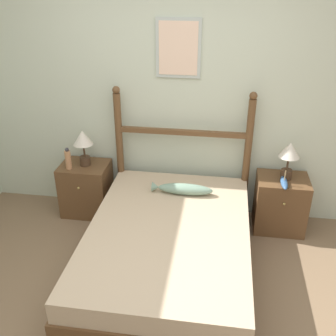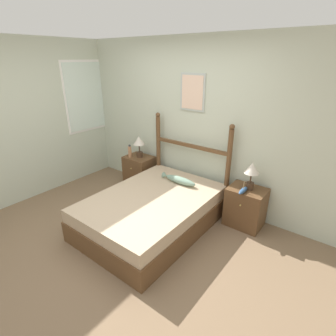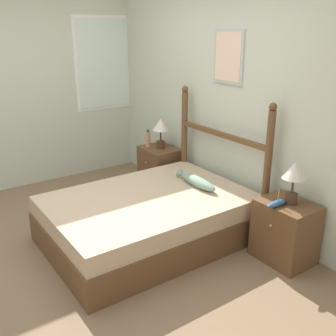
{
  "view_description": "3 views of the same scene",
  "coord_description": "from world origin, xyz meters",
  "px_view_note": "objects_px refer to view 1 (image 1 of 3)",
  "views": [
    {
      "loc": [
        0.5,
        -2.05,
        2.44
      ],
      "look_at": [
        0.04,
        1.05,
        0.82
      ],
      "focal_mm": 42.0,
      "sensor_mm": 36.0,
      "label": 1
    },
    {
      "loc": [
        2.21,
        -1.73,
        2.24
      ],
      "look_at": [
        0.13,
        0.97,
        0.79
      ],
      "focal_mm": 28.0,
      "sensor_mm": 36.0,
      "label": 2
    },
    {
      "loc": [
        3.12,
        -1.23,
        2.05
      ],
      "look_at": [
        0.02,
        0.94,
        0.69
      ],
      "focal_mm": 42.0,
      "sensor_mm": 36.0,
      "label": 3
    }
  ],
  "objects_px": {
    "nightstand_left": "(86,188)",
    "fish_pillow": "(183,189)",
    "bottle": "(68,159)",
    "model_boat": "(284,183)",
    "nightstand_right": "(280,203)",
    "bed": "(169,250)",
    "table_lamp_left": "(83,141)",
    "table_lamp_right": "(289,154)"
  },
  "relations": [
    {
      "from": "bed",
      "to": "model_boat",
      "type": "height_order",
      "value": "model_boat"
    },
    {
      "from": "model_boat",
      "to": "table_lamp_right",
      "type": "bearing_deg",
      "value": 77.01
    },
    {
      "from": "nightstand_left",
      "to": "table_lamp_right",
      "type": "height_order",
      "value": "table_lamp_right"
    },
    {
      "from": "nightstand_left",
      "to": "bed",
      "type": "bearing_deg",
      "value": -38.94
    },
    {
      "from": "bed",
      "to": "model_boat",
      "type": "distance_m",
      "value": 1.29
    },
    {
      "from": "nightstand_right",
      "to": "model_boat",
      "type": "xyz_separation_m",
      "value": [
        -0.02,
        -0.13,
        0.31
      ]
    },
    {
      "from": "bed",
      "to": "fish_pillow",
      "type": "height_order",
      "value": "fish_pillow"
    },
    {
      "from": "nightstand_left",
      "to": "table_lamp_left",
      "type": "height_order",
      "value": "table_lamp_left"
    },
    {
      "from": "nightstand_left",
      "to": "table_lamp_right",
      "type": "xyz_separation_m",
      "value": [
        2.07,
        0.01,
        0.56
      ]
    },
    {
      "from": "bed",
      "to": "nightstand_left",
      "type": "height_order",
      "value": "nightstand_left"
    },
    {
      "from": "bed",
      "to": "model_boat",
      "type": "relative_size",
      "value": 7.65
    },
    {
      "from": "table_lamp_left",
      "to": "fish_pillow",
      "type": "xyz_separation_m",
      "value": [
        1.07,
        -0.27,
        -0.32
      ]
    },
    {
      "from": "nightstand_left",
      "to": "table_lamp_right",
      "type": "relative_size",
      "value": 1.49
    },
    {
      "from": "nightstand_left",
      "to": "table_lamp_right",
      "type": "distance_m",
      "value": 2.15
    },
    {
      "from": "bottle",
      "to": "model_boat",
      "type": "height_order",
      "value": "bottle"
    },
    {
      "from": "table_lamp_left",
      "to": "bottle",
      "type": "distance_m",
      "value": 0.24
    },
    {
      "from": "table_lamp_left",
      "to": "bottle",
      "type": "xyz_separation_m",
      "value": [
        -0.14,
        -0.1,
        -0.16
      ]
    },
    {
      "from": "table_lamp_left",
      "to": "model_boat",
      "type": "xyz_separation_m",
      "value": [
        2.02,
        -0.13,
        -0.24
      ]
    },
    {
      "from": "nightstand_left",
      "to": "nightstand_right",
      "type": "distance_m",
      "value": 2.06
    },
    {
      "from": "model_boat",
      "to": "table_lamp_left",
      "type": "bearing_deg",
      "value": 176.3
    },
    {
      "from": "table_lamp_left",
      "to": "bottle",
      "type": "height_order",
      "value": "table_lamp_left"
    },
    {
      "from": "bed",
      "to": "fish_pillow",
      "type": "distance_m",
      "value": 0.64
    },
    {
      "from": "nightstand_left",
      "to": "fish_pillow",
      "type": "xyz_separation_m",
      "value": [
        1.09,
        -0.26,
        0.24
      ]
    },
    {
      "from": "table_lamp_left",
      "to": "table_lamp_right",
      "type": "distance_m",
      "value": 2.05
    },
    {
      "from": "bed",
      "to": "nightstand_right",
      "type": "relative_size",
      "value": 3.43
    },
    {
      "from": "nightstand_left",
      "to": "bottle",
      "type": "distance_m",
      "value": 0.42
    },
    {
      "from": "model_boat",
      "to": "bed",
      "type": "bearing_deg",
      "value": -145.22
    },
    {
      "from": "nightstand_right",
      "to": "model_boat",
      "type": "bearing_deg",
      "value": -97.17
    },
    {
      "from": "table_lamp_right",
      "to": "fish_pillow",
      "type": "height_order",
      "value": "table_lamp_right"
    },
    {
      "from": "table_lamp_right",
      "to": "bottle",
      "type": "relative_size",
      "value": 1.65
    },
    {
      "from": "table_lamp_left",
      "to": "table_lamp_right",
      "type": "bearing_deg",
      "value": 0.2
    },
    {
      "from": "table_lamp_right",
      "to": "nightstand_right",
      "type": "bearing_deg",
      "value": -147.34
    },
    {
      "from": "nightstand_right",
      "to": "bed",
      "type": "bearing_deg",
      "value": -141.06
    },
    {
      "from": "bottle",
      "to": "fish_pillow",
      "type": "xyz_separation_m",
      "value": [
        1.21,
        -0.16,
        -0.16
      ]
    },
    {
      "from": "model_boat",
      "to": "fish_pillow",
      "type": "xyz_separation_m",
      "value": [
        -0.95,
        -0.14,
        -0.08
      ]
    },
    {
      "from": "nightstand_left",
      "to": "fish_pillow",
      "type": "relative_size",
      "value": 0.97
    },
    {
      "from": "nightstand_left",
      "to": "model_boat",
      "type": "height_order",
      "value": "model_boat"
    },
    {
      "from": "table_lamp_right",
      "to": "bottle",
      "type": "bearing_deg",
      "value": -177.14
    },
    {
      "from": "nightstand_left",
      "to": "fish_pillow",
      "type": "distance_m",
      "value": 1.14
    },
    {
      "from": "bottle",
      "to": "nightstand_right",
      "type": "bearing_deg",
      "value": 2.61
    },
    {
      "from": "table_lamp_right",
      "to": "fish_pillow",
      "type": "xyz_separation_m",
      "value": [
        -0.99,
        -0.27,
        -0.32
      ]
    },
    {
      "from": "model_boat",
      "to": "nightstand_left",
      "type": "bearing_deg",
      "value": 176.42
    }
  ]
}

